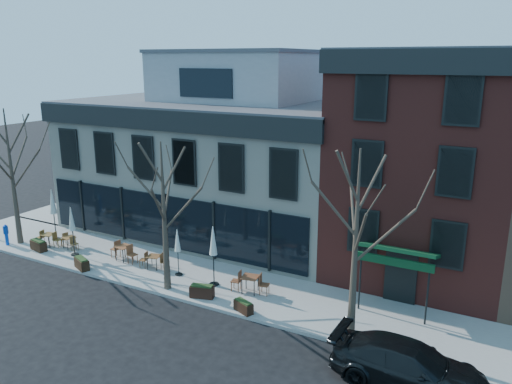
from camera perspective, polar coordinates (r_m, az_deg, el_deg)
The scene contains 23 objects.
ground at distance 29.11m, azimuth -9.95°, elevation -6.84°, with size 120.00×120.00×0.00m, color black.
sidewalk_front at distance 25.69m, azimuth -7.16°, elevation -9.60°, with size 33.50×4.70×0.15m, color gray.
sidewalk_side at distance 40.55m, azimuth -17.29°, elevation -0.93°, with size 4.50×12.00×0.15m, color gray.
corner_building at distance 31.71m, azimuth -4.58°, elevation 4.05°, with size 18.39×10.39×11.10m.
red_brick_building at distance 26.82m, azimuth 19.21°, elevation 3.24°, with size 8.20×11.78×11.18m.
tree_corner at distance 31.80m, azimuth -26.11°, elevation 1.71°, with size 3.93×3.98×7.92m.
tree_mid at distance 23.20m, azimuth -10.44°, elevation -2.62°, with size 3.50×3.55×7.04m.
tree_right at distance 19.07m, azimuth 11.32°, elevation -5.84°, with size 3.72×3.77×7.48m.
parked_sedan at distance 18.40m, azimuth 17.11°, elevation -18.45°, with size 2.15×5.28×1.53m, color black.
call_box at distance 32.64m, azimuth -26.65°, elevation -4.31°, with size 0.26×0.25×1.27m.
cafe_set_0 at distance 31.56m, azimuth -22.61°, elevation -4.91°, with size 1.71×0.77×0.88m.
cafe_set_1 at distance 30.73m, azimuth -20.56°, elevation -5.28°, with size 1.61×0.76×0.83m.
cafe_set_2 at distance 28.01m, azimuth -14.87°, elevation -6.57°, with size 1.93×0.86×1.00m.
cafe_set_3 at distance 26.64m, azimuth -11.58°, elevation -7.67°, with size 1.66×0.78×0.85m.
cafe_set_4 at distance 23.55m, azimuth -0.68°, elevation -10.29°, with size 1.91×0.87×0.98m.
umbrella_0 at distance 31.92m, azimuth -22.21°, elevation -1.32°, with size 0.50×0.50×3.14m.
umbrella_1 at distance 29.09m, azimuth -20.32°, elevation -3.19°, with size 0.44×0.44×2.77m.
umbrella_2 at distance 25.18m, azimuth -8.97°, elevation -5.77°, with size 0.39×0.39×2.43m.
umbrella_3 at distance 23.76m, azimuth -4.92°, elevation -5.95°, with size 0.47×0.47×2.96m.
planter_0 at distance 31.08m, azimuth -23.60°, elevation -5.59°, with size 1.17×0.63×0.62m.
planter_1 at distance 27.65m, azimuth -19.30°, elevation -7.70°, with size 1.16×0.80×0.60m.
planter_2 at distance 23.32m, azimuth -6.19°, elevation -11.20°, with size 1.17×0.72×0.61m.
planter_3 at distance 22.00m, azimuth -1.44°, elevation -12.93°, with size 1.01×0.69×0.52m.
Camera 1 is at (17.03, -21.05, 10.70)m, focal length 35.00 mm.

